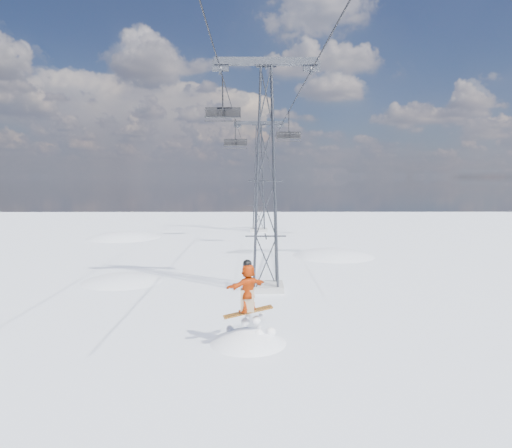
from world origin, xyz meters
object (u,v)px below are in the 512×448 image
Objects in this scene: lift_chair_near at (223,113)px; snowboarder_jump at (248,388)px; lift_tower_near at (266,182)px; lift_tower_far at (259,179)px.

snowboarder_jump is at bearing -81.20° from lift_chair_near.
snowboarder_jump is 3.01× the size of lift_chair_near.
lift_chair_near is at bearing 144.81° from lift_tower_near.
snowboarder_jump is (-0.81, -32.42, -7.10)m from lift_tower_far.
lift_tower_near is at bearing 83.77° from snowboarder_jump.
lift_chair_near is (-2.20, -23.45, 3.54)m from lift_tower_far.
lift_tower_near is 10.30m from snowboarder_jump.
lift_tower_near is at bearing -35.19° from lift_chair_near.
lift_chair_near is at bearing -95.36° from lift_tower_far.
lift_tower_near reaches higher than snowboarder_jump.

